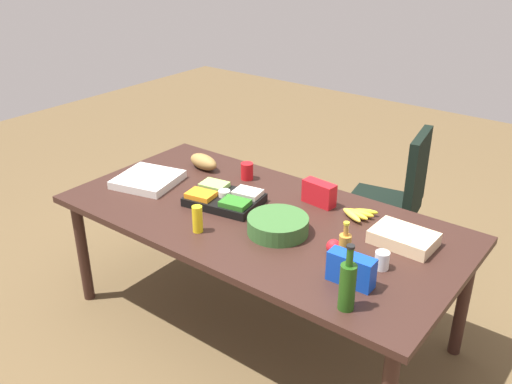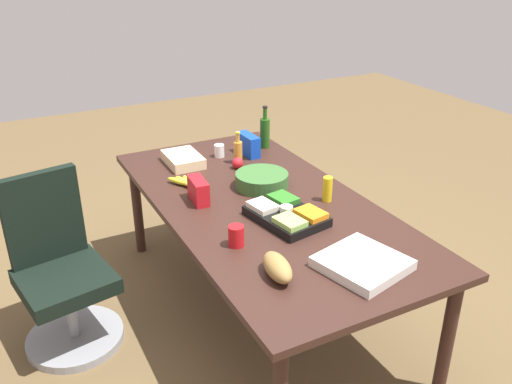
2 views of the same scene
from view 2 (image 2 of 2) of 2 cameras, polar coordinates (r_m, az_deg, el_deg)
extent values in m
plane|color=brown|center=(3.59, 0.66, -12.08)|extent=(10.00, 10.00, 0.00)
cube|color=#341E18|center=(3.19, 0.73, -1.43)|extent=(2.30, 1.15, 0.04)
cylinder|color=#341E18|center=(2.96, 19.55, -14.25)|extent=(0.07, 0.07, 0.72)
cylinder|color=#341E18|center=(4.41, -0.27, 0.94)|extent=(0.07, 0.07, 0.72)
cylinder|color=#341E18|center=(4.10, -12.41, -1.66)|extent=(0.07, 0.07, 0.72)
cylinder|color=gray|center=(3.49, -18.47, -14.33)|extent=(0.56, 0.56, 0.05)
cylinder|color=gray|center=(3.37, -18.97, -11.52)|extent=(0.06, 0.06, 0.38)
cube|color=black|center=(3.26, -19.43, -8.87)|extent=(0.56, 0.56, 0.09)
cube|color=black|center=(3.29, -21.52, -2.47)|extent=(0.14, 0.44, 0.54)
sphere|color=red|center=(3.65, -1.96, 3.07)|extent=(0.09, 0.09, 0.08)
cube|color=silver|center=(2.61, 11.15, -7.39)|extent=(0.44, 0.44, 0.05)
cube|color=black|center=(2.98, 3.20, -2.56)|extent=(0.47, 0.37, 0.05)
cube|color=orange|center=(2.93, 5.80, -2.28)|extent=(0.18, 0.15, 0.03)
cube|color=#296D1F|center=(3.08, 2.90, -0.72)|extent=(0.18, 0.15, 0.03)
cube|color=#98C75F|center=(2.84, 3.58, -3.14)|extent=(0.18, 0.15, 0.03)
cube|color=beige|center=(3.00, 0.70, -1.48)|extent=(0.18, 0.15, 0.03)
cylinder|color=white|center=(2.96, 3.22, -1.83)|extent=(0.08, 0.08, 0.04)
ellipsoid|color=yellow|center=(3.43, -6.85, 1.18)|extent=(0.17, 0.11, 0.04)
ellipsoid|color=yellow|center=(3.43, -7.30, 1.16)|extent=(0.17, 0.06, 0.04)
ellipsoid|color=yellow|center=(3.43, -7.75, 1.15)|extent=(0.17, 0.06, 0.04)
ellipsoid|color=yellow|center=(3.44, -8.20, 1.13)|extent=(0.17, 0.12, 0.04)
cylinder|color=white|center=(3.85, -3.89, 4.37)|extent=(0.09, 0.09, 0.09)
cylinder|color=#214F14|center=(4.00, 0.94, 6.20)|extent=(0.09, 0.09, 0.22)
cylinder|color=#214F14|center=(3.95, 0.96, 8.28)|extent=(0.04, 0.04, 0.08)
cylinder|color=black|center=(3.94, 0.97, 8.95)|extent=(0.04, 0.04, 0.01)
ellipsoid|color=olive|center=(2.49, 2.27, -7.93)|extent=(0.25, 0.14, 0.10)
cube|color=beige|center=(3.75, -7.69, 3.43)|extent=(0.32, 0.22, 0.07)
cube|color=red|center=(3.19, -6.09, 0.15)|extent=(0.21, 0.10, 0.14)
cylinder|color=#C5852F|center=(3.72, -1.91, 4.18)|extent=(0.06, 0.06, 0.15)
cylinder|color=#C5852F|center=(3.68, -1.93, 5.73)|extent=(0.03, 0.03, 0.06)
cylinder|color=gold|center=(3.67, -1.94, 6.26)|extent=(0.03, 0.03, 0.01)
cube|color=#1241BF|center=(3.87, -0.82, 5.01)|extent=(0.22, 0.09, 0.15)
cylinder|color=#35622D|center=(3.36, 0.61, 1.25)|extent=(0.38, 0.38, 0.09)
cylinder|color=red|center=(2.73, -2.11, -4.65)|extent=(0.10, 0.10, 0.11)
cylinder|color=yellow|center=(3.20, 7.54, 0.31)|extent=(0.06, 0.06, 0.15)
camera|label=1|loc=(5.54, 14.37, 25.45)|focal=39.26mm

